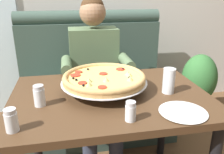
% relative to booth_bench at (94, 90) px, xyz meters
% --- Properties ---
extents(booth_bench, '(1.40, 0.78, 1.13)m').
position_rel_booth_bench_xyz_m(booth_bench, '(0.00, 0.00, 0.00)').
color(booth_bench, '#384C42').
rests_on(booth_bench, ground_plane).
extents(dining_table, '(1.13, 0.80, 0.75)m').
position_rel_booth_bench_xyz_m(dining_table, '(0.00, -0.87, 0.25)').
color(dining_table, '#4C331E').
rests_on(dining_table, ground_plane).
extents(diner_main, '(0.54, 0.64, 1.27)m').
position_rel_booth_bench_xyz_m(diner_main, '(-0.01, -0.27, 0.31)').
color(diner_main, '#2D3342').
rests_on(diner_main, ground_plane).
extents(pizza, '(0.51, 0.51, 0.11)m').
position_rel_booth_bench_xyz_m(pizza, '(-0.03, -0.82, 0.43)').
color(pizza, silver).
rests_on(pizza, dining_table).
extents(shaker_parmesan, '(0.06, 0.06, 0.11)m').
position_rel_booth_bench_xyz_m(shaker_parmesan, '(-0.38, -0.94, 0.40)').
color(shaker_parmesan, white).
rests_on(shaker_parmesan, dining_table).
extents(shaker_pepper_flakes, '(0.06, 0.06, 0.10)m').
position_rel_booth_bench_xyz_m(shaker_pepper_flakes, '(-0.48, -1.16, 0.39)').
color(shaker_pepper_flakes, white).
rests_on(shaker_pepper_flakes, dining_table).
extents(shaker_oregano, '(0.05, 0.05, 0.10)m').
position_rel_booth_bench_xyz_m(shaker_oregano, '(0.04, -1.17, 0.39)').
color(shaker_oregano, white).
rests_on(shaker_oregano, dining_table).
extents(plate_near_left, '(0.24, 0.24, 0.02)m').
position_rel_booth_bench_xyz_m(plate_near_left, '(0.31, -1.15, 0.36)').
color(plate_near_left, white).
rests_on(plate_near_left, dining_table).
extents(drinking_glass, '(0.07, 0.07, 0.15)m').
position_rel_booth_bench_xyz_m(drinking_glass, '(0.34, -0.91, 0.42)').
color(drinking_glass, silver).
rests_on(drinking_glass, dining_table).
extents(potted_plant, '(0.36, 0.36, 0.70)m').
position_rel_booth_bench_xyz_m(potted_plant, '(1.11, -0.01, -0.01)').
color(potted_plant, brown).
rests_on(potted_plant, ground_plane).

